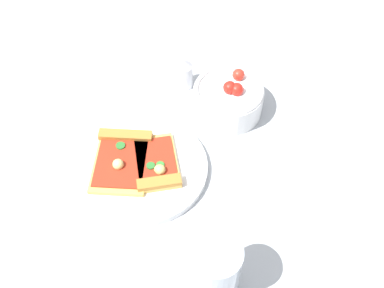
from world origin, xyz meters
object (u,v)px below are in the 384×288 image
plate (144,168)px  pizza_slice_near (122,157)px  pizza_slice_far (157,167)px  pepper_shaker (184,74)px  salad_bowl (228,98)px  soda_glass (214,272)px

plate → pizza_slice_near: pizza_slice_near is taller
pizza_slice_far → pepper_shaker: pepper_shaker is taller
plate → pizza_slice_near: bearing=-77.4°
pizza_slice_near → salad_bowl: salad_bowl is taller
soda_glass → plate: bearing=-119.9°
pizza_slice_far → salad_bowl: bearing=170.7°
plate → pizza_slice_near: 0.04m
plate → salad_bowl: bearing=164.4°
pepper_shaker → plate: bearing=13.6°
salad_bowl → pizza_slice_near: bearing=-24.7°
soda_glass → pizza_slice_far: bearing=-124.1°
soda_glass → salad_bowl: bearing=-154.5°
plate → salad_bowl: 0.21m
salad_bowl → soda_glass: 0.35m
plate → soda_glass: size_ratio=1.73×
salad_bowl → pepper_shaker: bearing=-96.8°
pizza_slice_near → pizza_slice_far: bearing=102.5°
salad_bowl → plate: bearing=-15.6°
pizza_slice_near → pizza_slice_far: 0.07m
salad_bowl → pepper_shaker: 0.11m
pizza_slice_near → pizza_slice_far: same height
soda_glass → pepper_shaker: bearing=-142.0°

